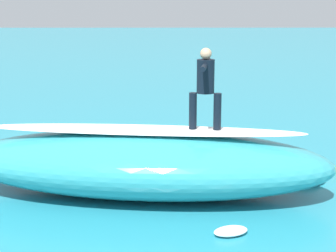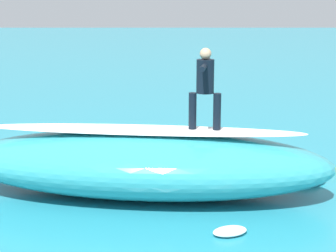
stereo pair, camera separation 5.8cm
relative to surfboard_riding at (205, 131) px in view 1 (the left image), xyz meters
name	(u,v)px [view 1 (the left image)]	position (x,y,z in m)	size (l,w,h in m)	color
ground_plane	(142,163)	(1.42, -2.48, -1.43)	(120.00, 120.00, 0.00)	teal
wave_crest	(145,163)	(1.26, -0.14, -0.74)	(7.99, 2.73, 1.39)	teal
wave_foam_lip	(144,130)	(1.26, -0.14, -0.01)	(6.79, 0.95, 0.08)	white
surfboard_riding	(205,131)	(0.00, 0.00, 0.00)	(2.17, 0.51, 0.09)	silver
surfer_riding	(205,82)	(0.00, 0.00, 1.02)	(0.66, 1.59, 1.68)	black
surfboard_paddling	(139,155)	(1.51, -3.12, -1.39)	(2.35, 0.54, 0.09)	#EAE5C6
surfer_paddling	(137,148)	(1.57, -3.23, -1.22)	(0.92, 1.45, 0.28)	black
foam_patch_near	(305,178)	(-2.40, -1.01, -1.34)	(1.09, 0.91, 0.18)	white
foam_patch_mid	(231,231)	(-0.35, 2.02, -1.36)	(0.65, 0.41, 0.14)	white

